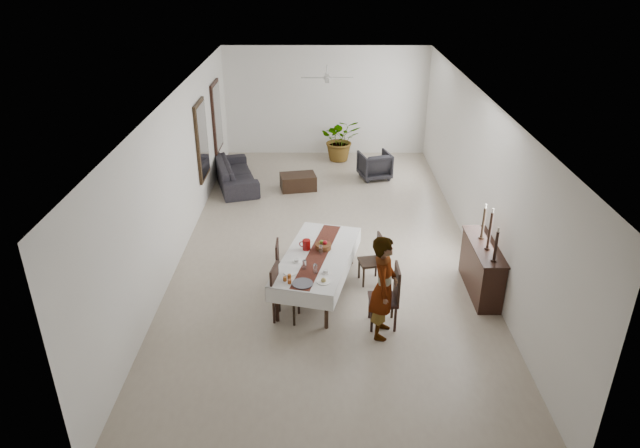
# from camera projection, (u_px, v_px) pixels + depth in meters

# --- Properties ---
(floor) EXTENTS (6.00, 12.00, 0.00)m
(floor) POSITION_uv_depth(u_px,v_px,m) (327.00, 244.00, 12.17)
(floor) COLOR #B2A48D
(floor) RESTS_ON ground
(ceiling) EXTENTS (6.00, 12.00, 0.02)m
(ceiling) POSITION_uv_depth(u_px,v_px,m) (328.00, 95.00, 10.77)
(ceiling) COLOR silver
(ceiling) RESTS_ON wall_back
(wall_back) EXTENTS (6.00, 0.02, 3.20)m
(wall_back) POSITION_uv_depth(u_px,v_px,m) (326.00, 101.00, 16.86)
(wall_back) COLOR white
(wall_back) RESTS_ON floor
(wall_front) EXTENTS (6.00, 0.02, 3.20)m
(wall_front) POSITION_uv_depth(u_px,v_px,m) (333.00, 376.00, 6.08)
(wall_front) COLOR white
(wall_front) RESTS_ON floor
(wall_left) EXTENTS (0.02, 12.00, 3.20)m
(wall_left) POSITION_uv_depth(u_px,v_px,m) (179.00, 174.00, 11.48)
(wall_left) COLOR white
(wall_left) RESTS_ON floor
(wall_right) EXTENTS (0.02, 12.00, 3.20)m
(wall_right) POSITION_uv_depth(u_px,v_px,m) (477.00, 174.00, 11.46)
(wall_right) COLOR white
(wall_right) RESTS_ON floor
(dining_table_top) EXTENTS (1.49, 2.49, 0.05)m
(dining_table_top) POSITION_uv_depth(u_px,v_px,m) (317.00, 256.00, 10.26)
(dining_table_top) COLOR black
(dining_table_top) RESTS_ON table_leg_fl
(table_leg_fl) EXTENTS (0.08, 0.08, 0.68)m
(table_leg_fl) POSITION_uv_depth(u_px,v_px,m) (277.00, 304.00, 9.54)
(table_leg_fl) COLOR black
(table_leg_fl) RESTS_ON floor
(table_leg_fr) EXTENTS (0.08, 0.08, 0.68)m
(table_leg_fr) POSITION_uv_depth(u_px,v_px,m) (326.00, 311.00, 9.36)
(table_leg_fr) COLOR black
(table_leg_fr) RESTS_ON floor
(table_leg_bl) EXTENTS (0.08, 0.08, 0.68)m
(table_leg_bl) POSITION_uv_depth(u_px,v_px,m) (310.00, 244.00, 11.47)
(table_leg_bl) COLOR black
(table_leg_bl) RESTS_ON floor
(table_leg_br) EXTENTS (0.08, 0.08, 0.68)m
(table_leg_br) POSITION_uv_depth(u_px,v_px,m) (352.00, 248.00, 11.29)
(table_leg_br) COLOR black
(table_leg_br) RESTS_ON floor
(tablecloth_top) EXTENTS (1.70, 2.70, 0.01)m
(tablecloth_top) POSITION_uv_depth(u_px,v_px,m) (317.00, 255.00, 10.24)
(tablecloth_top) COLOR silver
(tablecloth_top) RESTS_ON dining_table_top
(tablecloth_drape_left) EXTENTS (0.60, 2.44, 0.29)m
(tablecloth_drape_left) POSITION_uv_depth(u_px,v_px,m) (287.00, 258.00, 10.43)
(tablecloth_drape_left) COLOR silver
(tablecloth_drape_left) RESTS_ON dining_table_top
(tablecloth_drape_right) EXTENTS (0.60, 2.44, 0.29)m
(tablecloth_drape_right) POSITION_uv_depth(u_px,v_px,m) (348.00, 266.00, 10.18)
(tablecloth_drape_right) COLOR white
(tablecloth_drape_right) RESTS_ON dining_table_top
(tablecloth_drape_near) EXTENTS (1.12, 0.28, 0.29)m
(tablecloth_drape_near) POSITION_uv_depth(u_px,v_px,m) (299.00, 299.00, 9.21)
(tablecloth_drape_near) COLOR white
(tablecloth_drape_near) RESTS_ON dining_table_top
(tablecloth_drape_far) EXTENTS (1.12, 0.28, 0.29)m
(tablecloth_drape_far) POSITION_uv_depth(u_px,v_px,m) (333.00, 232.00, 11.39)
(tablecloth_drape_far) COLOR silver
(tablecloth_drape_far) RESTS_ON dining_table_top
(table_runner) EXTENTS (0.90, 2.44, 0.00)m
(table_runner) POSITION_uv_depth(u_px,v_px,m) (317.00, 255.00, 10.24)
(table_runner) COLOR maroon
(table_runner) RESTS_ON tablecloth_top
(red_pitcher) EXTENTS (0.18, 0.18, 0.19)m
(red_pitcher) POSITION_uv_depth(u_px,v_px,m) (306.00, 245.00, 10.38)
(red_pitcher) COLOR maroon
(red_pitcher) RESTS_ON tablecloth_top
(pitcher_handle) EXTENTS (0.12, 0.05, 0.12)m
(pitcher_handle) POSITION_uv_depth(u_px,v_px,m) (302.00, 244.00, 10.39)
(pitcher_handle) COLOR maroon
(pitcher_handle) RESTS_ON red_pitcher
(wine_glass_near) EXTENTS (0.07, 0.07, 0.17)m
(wine_glass_near) POSITION_uv_depth(u_px,v_px,m) (315.00, 269.00, 9.63)
(wine_glass_near) COLOR white
(wine_glass_near) RESTS_ON tablecloth_top
(wine_glass_mid) EXTENTS (0.07, 0.07, 0.17)m
(wine_glass_mid) POSITION_uv_depth(u_px,v_px,m) (304.00, 265.00, 9.76)
(wine_glass_mid) COLOR silver
(wine_glass_mid) RESTS_ON tablecloth_top
(wine_glass_far) EXTENTS (0.07, 0.07, 0.17)m
(wine_glass_far) POSITION_uv_depth(u_px,v_px,m) (321.00, 250.00, 10.24)
(wine_glass_far) COLOR white
(wine_glass_far) RESTS_ON tablecloth_top
(teacup_right) EXTENTS (0.09, 0.09, 0.06)m
(teacup_right) POSITION_uv_depth(u_px,v_px,m) (326.00, 271.00, 9.66)
(teacup_right) COLOR silver
(teacup_right) RESTS_ON saucer_right
(saucer_right) EXTENTS (0.15, 0.15, 0.01)m
(saucer_right) POSITION_uv_depth(u_px,v_px,m) (326.00, 273.00, 9.67)
(saucer_right) COLOR white
(saucer_right) RESTS_ON tablecloth_top
(teacup_left) EXTENTS (0.09, 0.09, 0.06)m
(teacup_left) POSITION_uv_depth(u_px,v_px,m) (297.00, 260.00, 9.99)
(teacup_left) COLOR silver
(teacup_left) RESTS_ON saucer_left
(saucer_left) EXTENTS (0.15, 0.15, 0.01)m
(saucer_left) POSITION_uv_depth(u_px,v_px,m) (297.00, 262.00, 10.00)
(saucer_left) COLOR white
(saucer_left) RESTS_ON tablecloth_top
(plate_near_right) EXTENTS (0.23, 0.23, 0.01)m
(plate_near_right) POSITION_uv_depth(u_px,v_px,m) (324.00, 282.00, 9.41)
(plate_near_right) COLOR white
(plate_near_right) RESTS_ON tablecloth_top
(bread_near_right) EXTENTS (0.09, 0.09, 0.09)m
(bread_near_right) POSITION_uv_depth(u_px,v_px,m) (324.00, 280.00, 9.39)
(bread_near_right) COLOR tan
(bread_near_right) RESTS_ON plate_near_right
(plate_near_left) EXTENTS (0.23, 0.23, 0.01)m
(plate_near_left) POSITION_uv_depth(u_px,v_px,m) (290.00, 273.00, 9.66)
(plate_near_left) COLOR white
(plate_near_left) RESTS_ON tablecloth_top
(plate_far_left) EXTENTS (0.23, 0.23, 0.01)m
(plate_far_left) POSITION_uv_depth(u_px,v_px,m) (308.00, 239.00, 10.77)
(plate_far_left) COLOR white
(plate_far_left) RESTS_ON tablecloth_top
(serving_tray) EXTENTS (0.35, 0.35, 0.02)m
(serving_tray) POSITION_uv_depth(u_px,v_px,m) (302.00, 284.00, 9.35)
(serving_tray) COLOR #3B3A3F
(serving_tray) RESTS_ON tablecloth_top
(jam_jar_a) EXTENTS (0.06, 0.06, 0.07)m
(jam_jar_a) POSITION_uv_depth(u_px,v_px,m) (289.00, 281.00, 9.35)
(jam_jar_a) COLOR #984216
(jam_jar_a) RESTS_ON tablecloth_top
(jam_jar_b) EXTENTS (0.06, 0.06, 0.07)m
(jam_jar_b) POSITION_uv_depth(u_px,v_px,m) (285.00, 279.00, 9.43)
(jam_jar_b) COLOR brown
(jam_jar_b) RESTS_ON tablecloth_top
(jam_jar_c) EXTENTS (0.06, 0.06, 0.07)m
(jam_jar_c) POSITION_uv_depth(u_px,v_px,m) (289.00, 276.00, 9.50)
(jam_jar_c) COLOR #9B4B16
(jam_jar_c) RESTS_ON tablecloth_top
(fruit_basket) EXTENTS (0.29, 0.29, 0.10)m
(fruit_basket) POSITION_uv_depth(u_px,v_px,m) (323.00, 246.00, 10.42)
(fruit_basket) COLOR brown
(fruit_basket) RESTS_ON tablecloth_top
(fruit_red) EXTENTS (0.09, 0.09, 0.09)m
(fruit_red) POSITION_uv_depth(u_px,v_px,m) (325.00, 243.00, 10.40)
(fruit_red) COLOR #A6101A
(fruit_red) RESTS_ON fruit_basket
(fruit_green) EXTENTS (0.08, 0.08, 0.08)m
(fruit_green) POSITION_uv_depth(u_px,v_px,m) (322.00, 242.00, 10.42)
(fruit_green) COLOR olive
(fruit_green) RESTS_ON fruit_basket
(chair_right_near_seat) EXTENTS (0.48, 0.48, 0.05)m
(chair_right_near_seat) POSITION_uv_depth(u_px,v_px,m) (383.00, 300.00, 9.38)
(chair_right_near_seat) COLOR black
(chair_right_near_seat) RESTS_ON chair_right_near_leg_fl
(chair_right_near_leg_fl) EXTENTS (0.05, 0.05, 0.46)m
(chair_right_near_leg_fl) POSITION_uv_depth(u_px,v_px,m) (395.00, 320.00, 9.32)
(chair_right_near_leg_fl) COLOR black
(chair_right_near_leg_fl) RESTS_ON floor
(chair_right_near_leg_fr) EXTENTS (0.05, 0.05, 0.46)m
(chair_right_near_leg_fr) POSITION_uv_depth(u_px,v_px,m) (392.00, 306.00, 9.67)
(chair_right_near_leg_fr) COLOR black
(chair_right_near_leg_fr) RESTS_ON floor
(chair_right_near_leg_bl) EXTENTS (0.05, 0.05, 0.46)m
(chair_right_near_leg_bl) POSITION_uv_depth(u_px,v_px,m) (372.00, 320.00, 9.32)
(chair_right_near_leg_bl) COLOR black
(chair_right_near_leg_bl) RESTS_ON floor
(chair_right_near_leg_br) EXTENTS (0.05, 0.05, 0.46)m
(chair_right_near_leg_br) POSITION_uv_depth(u_px,v_px,m) (370.00, 306.00, 9.66)
(chair_right_near_leg_br) COLOR black
(chair_right_near_leg_br) RESTS_ON floor
(chair_right_near_back) EXTENTS (0.05, 0.47, 0.60)m
(chair_right_near_back) POSITION_uv_depth(u_px,v_px,m) (397.00, 283.00, 9.24)
(chair_right_near_back) COLOR black
(chair_right_near_back) RESTS_ON chair_right_near_seat
(chair_right_far_seat) EXTENTS (0.48, 0.48, 0.05)m
(chair_right_far_seat) POSITION_uv_depth(u_px,v_px,m) (370.00, 262.00, 10.63)
(chair_right_far_seat) COLOR black
(chair_right_far_seat) RESTS_ON chair_right_far_leg_fl
(chair_right_far_leg_fl) EXTENTS (0.05, 0.05, 0.40)m
(chair_right_far_leg_fl) POSITION_uv_depth(u_px,v_px,m) (381.00, 276.00, 10.61)
(chair_right_far_leg_fl) COLOR black
(chair_right_far_leg_fl) RESTS_ON floor
(chair_right_far_leg_fr) EXTENTS (0.05, 0.05, 0.40)m
(chair_right_far_leg_fr) POSITION_uv_depth(u_px,v_px,m) (376.00, 267.00, 10.91)
(chair_right_far_leg_fr) COLOR black
(chair_right_far_leg_fr) RESTS_ON floor
(chair_right_far_leg_bl) EXTENTS (0.05, 0.05, 0.40)m
(chair_right_far_leg_bl) POSITION_uv_depth(u_px,v_px,m) (364.00, 278.00, 10.56)
(chair_right_far_leg_bl) COLOR black
(chair_right_far_leg_bl) RESTS_ON floor
(chair_right_far_leg_br) EXTENTS (0.05, 0.05, 0.40)m
(chair_right_far_leg_br) POSITION_uv_depth(u_px,v_px,m) (359.00, 269.00, 10.85)
(chair_right_far_leg_br) COLOR black
(chair_right_far_leg_br) RESTS_ON floor
(chair_right_far_back) EXTENTS (0.11, 0.41, 0.52)m
(chair_right_far_back) POSITION_uv_depth(u_px,v_px,m) (381.00, 248.00, 10.54)
(chair_right_far_back) COLOR black
(chair_right_far_back) RESTS_ON chair_right_far_seat
(chair_left_near_seat) EXTENTS (0.50, 0.50, 0.05)m
(chair_left_near_seat) POSITION_uv_depth(u_px,v_px,m) (286.00, 296.00, 9.56)
(chair_left_near_seat) COLOR black
(chair_left_near_seat) RESTS_ON chair_left_near_leg_fl
(chair_left_near_leg_fl) EXTENTS (0.05, 0.05, 0.42)m
(chair_left_near_leg_fl) POSITION_uv_depth(u_px,v_px,m) (279.00, 301.00, 9.85)
(chair_left_near_leg_fl) COLOR black
(chair_left_near_leg_fl) RESTS_ON floor
(chair_left_near_leg_fr) EXTENTS (0.05, 0.05, 0.42)m
(chair_left_near_leg_fr) POSITION_uv_depth(u_px,v_px,m) (274.00, 312.00, 9.54)
(chair_left_near_leg_fr) COLOR black
(chair_left_near_leg_fr) RESTS_ON floor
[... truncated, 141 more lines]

